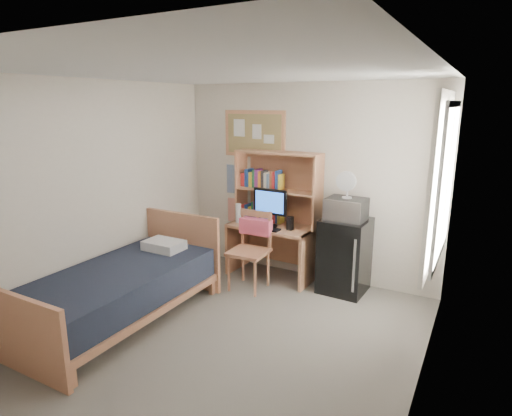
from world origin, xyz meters
The scene contains 25 objects.
floor centered at (0.00, 0.00, -0.01)m, with size 3.60×4.20×0.02m, color gray.
ceiling centered at (0.00, 0.00, 2.60)m, with size 3.60×4.20×0.02m, color white.
wall_back centered at (0.00, 2.10, 1.30)m, with size 3.60×0.04×2.60m, color white.
wall_left centered at (-1.80, 0.00, 1.30)m, with size 0.04×4.20×2.60m, color white.
wall_right centered at (1.80, 0.00, 1.30)m, with size 0.04×4.20×2.60m, color white.
window_unit centered at (1.75, 1.20, 1.60)m, with size 0.10×1.40×1.70m, color white.
curtain_left centered at (1.72, 0.80, 1.60)m, with size 0.04×0.55×1.70m, color silver.
curtain_right centered at (1.72, 1.60, 1.60)m, with size 0.04×0.55×1.70m, color silver.
bulletin_board centered at (-0.78, 2.08, 1.92)m, with size 0.94×0.03×0.64m, color tan.
poster_wave centered at (-1.10, 2.09, 1.25)m, with size 0.30×0.01×0.42m, color #244B91.
poster_japan centered at (-1.10, 2.09, 0.78)m, with size 0.28×0.01×0.36m, color #E14627.
desk centered at (-0.35, 1.79, 0.36)m, with size 1.16×0.58×0.73m, color tan.
desk_chair centered at (-0.42, 1.28, 0.50)m, with size 0.50×0.50×1.01m, color tan.
mini_fridge centered at (0.66, 1.80, 0.47)m, with size 0.56×0.56×0.94m, color black.
bed centered at (-1.24, -0.13, 0.30)m, with size 1.08×2.17×0.60m, color black.
hutch centered at (-0.34, 1.94, 1.22)m, with size 1.20×0.31×0.98m, color tan.
monitor centered at (-0.35, 1.73, 0.98)m, with size 0.48×0.04×0.51m, color black.
keyboard centered at (-0.36, 1.59, 0.74)m, with size 0.42×0.13×0.02m, color black.
speaker_left centered at (-0.65, 1.74, 0.82)m, with size 0.07×0.07×0.18m, color black.
speaker_right centered at (-0.05, 1.72, 0.82)m, with size 0.07×0.07×0.18m, color black.
water_bottle centered at (-0.83, 1.71, 0.86)m, with size 0.08×0.08×0.26m, color white.
hoodie centered at (-0.43, 1.48, 0.78)m, with size 0.43×0.13×0.21m, color #EB5973.
microwave centered at (0.66, 1.78, 1.08)m, with size 0.47×0.35×0.27m, color silver.
desk_fan centered at (0.66, 1.78, 1.36)m, with size 0.24×0.24×0.30m, color white.
pillow centered at (-1.24, 0.62, 0.65)m, with size 0.46×0.32×0.11m, color white.
Camera 1 is at (2.12, -3.19, 2.33)m, focal length 30.00 mm.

